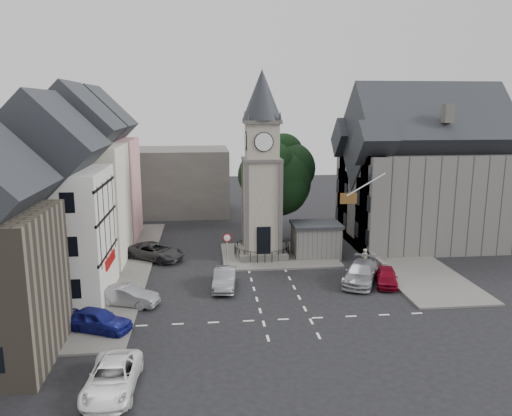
{
  "coord_description": "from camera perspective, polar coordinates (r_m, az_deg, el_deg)",
  "views": [
    {
      "loc": [
        -5.01,
        -34.58,
        13.25
      ],
      "look_at": [
        -0.82,
        5.0,
        5.06
      ],
      "focal_mm": 35.0,
      "sensor_mm": 36.0,
      "label": 1
    }
  ],
  "objects": [
    {
      "name": "backdrop_west",
      "position": [
        63.65,
        -12.3,
        3.0
      ],
      "size": [
        20.0,
        10.0,
        8.0
      ],
      "primitive_type": "cube",
      "color": "#4C4944",
      "rests_on": "ground"
    },
    {
      "name": "central_island",
      "position": [
        45.05,
        2.54,
        -5.39
      ],
      "size": [
        10.0,
        8.0,
        0.16
      ],
      "primitive_type": "cube",
      "color": "#595651",
      "rests_on": "ground"
    },
    {
      "name": "stone_shelter",
      "position": [
        44.77,
        6.85,
        -3.61
      ],
      "size": [
        4.3,
        3.3,
        3.08
      ],
      "color": "#66625E",
      "rests_on": "ground"
    },
    {
      "name": "east_boundary_wall",
      "position": [
        48.51,
        11.24,
        -3.9
      ],
      "size": [
        0.4,
        16.0,
        0.9
      ],
      "primitive_type": "cube",
      "color": "#66625E",
      "rests_on": "ground"
    },
    {
      "name": "van_sw_white",
      "position": [
        25.68,
        -16.12,
        -18.18
      ],
      "size": [
        2.43,
        4.99,
        1.37
      ],
      "primitive_type": "imported",
      "rotation": [
        0.0,
        0.0,
        -0.03
      ],
      "color": "white",
      "rests_on": "ground"
    },
    {
      "name": "terrace_tudor",
      "position": [
        36.82,
        -22.47,
        -0.33
      ],
      "size": [
        8.1,
        7.6,
        12.0
      ],
      "color": "silver",
      "rests_on": "ground"
    },
    {
      "name": "terrace_cream",
      "position": [
        44.36,
        -19.66,
        2.3
      ],
      "size": [
        8.1,
        7.6,
        12.8
      ],
      "color": "beige",
      "rests_on": "ground"
    },
    {
      "name": "pavement_west",
      "position": [
        43.32,
        -15.8,
        -6.54
      ],
      "size": [
        6.0,
        30.0,
        0.14
      ],
      "primitive_type": "cube",
      "color": "#595651",
      "rests_on": "ground"
    },
    {
      "name": "terrace_pink",
      "position": [
        52.09,
        -17.65,
        3.72
      ],
      "size": [
        8.1,
        7.6,
        12.8
      ],
      "color": "#DA9B96",
      "rests_on": "ground"
    },
    {
      "name": "car_east_red",
      "position": [
        39.04,
        14.69,
        -7.61
      ],
      "size": [
        2.56,
        4.07,
        1.29
      ],
      "primitive_type": "imported",
      "rotation": [
        0.0,
        0.0,
        -0.29
      ],
      "color": "maroon",
      "rests_on": "ground"
    },
    {
      "name": "road_markings",
      "position": [
        32.35,
        3.49,
        -12.57
      ],
      "size": [
        20.0,
        8.0,
        0.01
      ],
      "primitive_type": "cube",
      "color": "silver",
      "rests_on": "ground"
    },
    {
      "name": "car_west_silver",
      "position": [
        35.16,
        -14.47,
        -9.7
      ],
      "size": [
        4.41,
        2.67,
        1.37
      ],
      "primitive_type": "imported",
      "rotation": [
        0.0,
        0.0,
        1.26
      ],
      "color": "gray",
      "rests_on": "ground"
    },
    {
      "name": "warning_sign_post",
      "position": [
        41.6,
        -3.33,
        -4.05
      ],
      "size": [
        0.7,
        0.19,
        2.85
      ],
      "color": "black",
      "rests_on": "ground"
    },
    {
      "name": "ground",
      "position": [
        37.37,
        2.08,
        -9.15
      ],
      "size": [
        120.0,
        120.0,
        0.0
      ],
      "primitive_type": "plane",
      "color": "black",
      "rests_on": "ground"
    },
    {
      "name": "pavement_east",
      "position": [
        47.71,
        15.16,
        -4.83
      ],
      "size": [
        6.0,
        26.0,
        0.14
      ],
      "primitive_type": "cube",
      "color": "#595651",
      "rests_on": "ground"
    },
    {
      "name": "town_tree",
      "position": [
        48.51,
        2.32,
        4.18
      ],
      "size": [
        7.2,
        7.2,
        10.8
      ],
      "color": "black",
      "rests_on": "ground"
    },
    {
      "name": "car_west_grey",
      "position": [
        44.6,
        -11.44,
        -4.9
      ],
      "size": [
        5.79,
        5.03,
        1.48
      ],
      "primitive_type": "imported",
      "rotation": [
        0.0,
        0.0,
        0.97
      ],
      "color": "#303032",
      "rests_on": "ground"
    },
    {
      "name": "car_island_east",
      "position": [
        39.04,
        11.9,
        -7.26
      ],
      "size": [
        4.42,
        5.79,
        1.56
      ],
      "primitive_type": "imported",
      "rotation": [
        0.0,
        0.0,
        -0.48
      ],
      "color": "#9FA0A7",
      "rests_on": "ground"
    },
    {
      "name": "east_building",
      "position": [
        50.51,
        18.12,
        3.1
      ],
      "size": [
        14.4,
        11.4,
        12.6
      ],
      "color": "#66625E",
      "rests_on": "ground"
    },
    {
      "name": "clock_tower",
      "position": [
        43.18,
        0.67,
        4.8
      ],
      "size": [
        4.86,
        4.86,
        16.25
      ],
      "color": "#4C4944",
      "rests_on": "ground"
    },
    {
      "name": "pedestrian",
      "position": [
        42.18,
        12.27,
        -5.71
      ],
      "size": [
        0.68,
        0.49,
        1.75
      ],
      "primitive_type": "imported",
      "rotation": [
        0.0,
        0.0,
        3.26
      ],
      "color": "#B7B297",
      "rests_on": "ground"
    },
    {
      "name": "car_west_blue",
      "position": [
        31.88,
        -17.67,
        -12.11
      ],
      "size": [
        4.54,
        3.22,
        1.44
      ],
      "primitive_type": "imported",
      "rotation": [
        0.0,
        0.0,
        1.16
      ],
      "color": "navy",
      "rests_on": "ground"
    },
    {
      "name": "car_island_silver",
      "position": [
        37.28,
        -3.59,
        -8.03
      ],
      "size": [
        2.01,
        4.57,
        1.46
      ],
      "primitive_type": "imported",
      "rotation": [
        0.0,
        0.0,
        -0.11
      ],
      "color": "gray",
      "rests_on": "ground"
    },
    {
      "name": "flagpole",
      "position": [
        41.2,
        12.46,
        2.62
      ],
      "size": [
        3.68,
        0.1,
        2.74
      ],
      "color": "white",
      "rests_on": "ground"
    }
  ]
}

